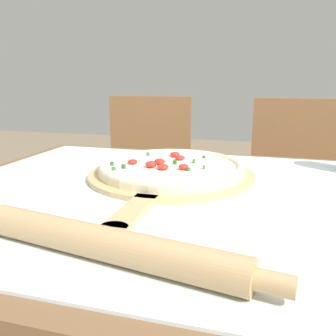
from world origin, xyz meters
name	(u,v)px	position (x,y,z in m)	size (l,w,h in m)	color
dining_table	(175,243)	(0.00, 0.00, 0.62)	(1.13, 0.90, 0.73)	brown
towel_cloth	(175,193)	(0.00, 0.00, 0.74)	(1.05, 0.82, 0.00)	silver
pizza_peel	(170,176)	(-0.04, 0.10, 0.75)	(0.41, 0.58, 0.01)	tan
pizza	(171,167)	(-0.04, 0.11, 0.76)	(0.36, 0.36, 0.03)	beige
rolling_pin	(106,244)	(-0.01, -0.31, 0.76)	(0.48, 0.11, 0.05)	tan
chair_left	(147,181)	(-0.34, 0.77, 0.52)	(0.44, 0.44, 0.90)	brown
chair_right	(296,193)	(0.31, 0.77, 0.52)	(0.41, 0.41, 0.90)	brown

